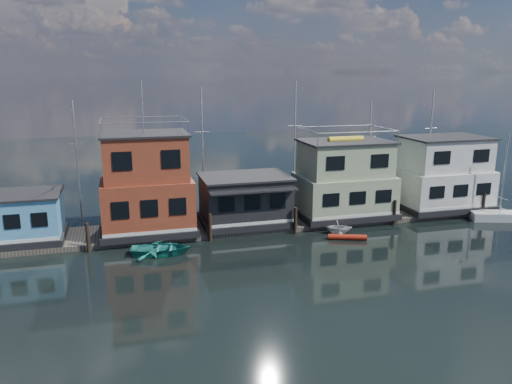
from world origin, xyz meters
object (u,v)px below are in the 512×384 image
object	(u,v)px
houseboat_blue	(18,218)
dinghy_teal	(161,249)
houseboat_white	(443,174)
day_sailer	(499,215)
houseboat_green	(344,180)
houseboat_red	(147,185)
dinghy_white	(339,227)
houseboat_dark	(245,200)
red_kayak	(347,237)

from	to	relation	value
houseboat_blue	dinghy_teal	world-z (taller)	houseboat_blue
houseboat_white	day_sailer	size ratio (longest dim) A/B	1.10
houseboat_white	houseboat_green	bearing A→B (deg)	180.00
houseboat_red	houseboat_white	world-z (taller)	houseboat_red
dinghy_white	dinghy_teal	xyz separation A→B (m)	(-14.33, -1.02, -0.13)
houseboat_green	day_sailer	distance (m)	14.20
houseboat_dark	red_kayak	world-z (taller)	houseboat_dark
houseboat_dark	houseboat_green	world-z (taller)	houseboat_green
dinghy_teal	day_sailer	world-z (taller)	day_sailer
houseboat_red	day_sailer	size ratio (longest dim) A/B	1.55
houseboat_green	houseboat_dark	bearing A→B (deg)	-179.88
houseboat_dark	houseboat_white	bearing A→B (deg)	0.06
houseboat_red	dinghy_white	distance (m)	15.76
houseboat_white	red_kayak	distance (m)	13.61
houseboat_green	dinghy_white	size ratio (longest dim) A/B	3.88
houseboat_red	dinghy_teal	distance (m)	6.04
houseboat_dark	houseboat_green	xyz separation A→B (m)	(9.00, 0.02, 1.13)
houseboat_green	day_sailer	world-z (taller)	day_sailer
dinghy_white	dinghy_teal	distance (m)	14.36
houseboat_red	houseboat_dark	size ratio (longest dim) A/B	1.60
dinghy_white	red_kayak	size ratio (longest dim) A/B	0.72
houseboat_blue	houseboat_dark	bearing A→B (deg)	-0.06
houseboat_blue	red_kayak	bearing A→B (deg)	-12.34
houseboat_white	houseboat_dark	bearing A→B (deg)	-179.94
houseboat_dark	dinghy_teal	world-z (taller)	houseboat_dark
houseboat_red	red_kayak	xyz separation A→B (m)	(14.93, -5.34, -3.88)
houseboat_white	dinghy_teal	xyz separation A→B (m)	(-26.44, -4.77, -3.09)
houseboat_red	dinghy_white	size ratio (longest dim) A/B	5.48
dinghy_teal	day_sailer	xyz separation A→B (m)	(29.69, 0.73, -0.00)
day_sailer	red_kayak	size ratio (longest dim) A/B	2.54
houseboat_dark	houseboat_white	xyz separation A→B (m)	(19.00, 0.02, 1.12)
houseboat_dark	dinghy_white	xyz separation A→B (m)	(6.89, -3.74, -1.85)
houseboat_red	houseboat_white	size ratio (longest dim) A/B	1.41
houseboat_red	houseboat_green	xyz separation A→B (m)	(17.00, 0.00, -0.55)
day_sailer	red_kayak	xyz separation A→B (m)	(-15.33, -1.31, -0.22)
houseboat_red	dinghy_teal	size ratio (longest dim) A/B	2.77
day_sailer	houseboat_green	bearing A→B (deg)	-178.64
houseboat_red	houseboat_white	distance (m)	27.01
houseboat_red	houseboat_dark	world-z (taller)	houseboat_red
houseboat_red	dinghy_white	xyz separation A→B (m)	(14.89, -3.76, -3.53)
houseboat_green	dinghy_teal	size ratio (longest dim) A/B	1.96
houseboat_dark	dinghy_teal	xyz separation A→B (m)	(-7.44, -4.75, -1.97)
dinghy_white	day_sailer	bearing A→B (deg)	-74.24
dinghy_white	red_kayak	distance (m)	1.63
houseboat_white	red_kayak	xyz separation A→B (m)	(-12.07, -5.34, -3.32)
houseboat_dark	dinghy_teal	size ratio (longest dim) A/B	1.73
houseboat_dark	red_kayak	xyz separation A→B (m)	(6.93, -5.33, -2.20)
houseboat_dark	day_sailer	distance (m)	22.70
houseboat_green	houseboat_red	bearing A→B (deg)	-180.00
houseboat_blue	dinghy_teal	bearing A→B (deg)	-25.37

